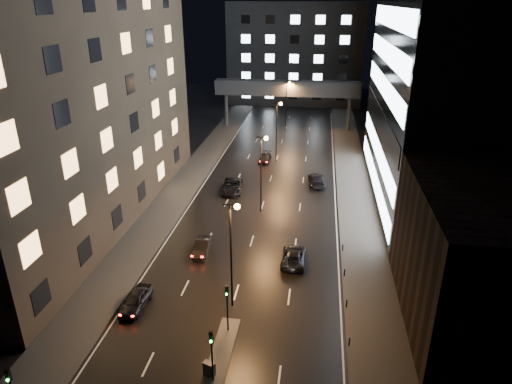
% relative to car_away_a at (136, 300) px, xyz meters
% --- Properties ---
extents(ground, '(160.00, 160.00, 0.00)m').
position_rel_car_away_a_xyz_m(ground, '(8.49, 33.49, -0.78)').
color(ground, black).
rests_on(ground, ground).
extents(sidewalk_left, '(5.00, 110.00, 0.15)m').
position_rel_car_away_a_xyz_m(sidewalk_left, '(-4.01, 28.49, -0.70)').
color(sidewalk_left, '#383533').
rests_on(sidewalk_left, ground).
extents(sidewalk_right, '(5.00, 110.00, 0.15)m').
position_rel_car_away_a_xyz_m(sidewalk_right, '(20.99, 28.49, -0.70)').
color(sidewalk_right, '#383533').
rests_on(sidewalk_right, ground).
extents(building_left, '(15.00, 48.00, 40.00)m').
position_rel_car_away_a_xyz_m(building_left, '(-14.01, 17.49, 19.22)').
color(building_left, '#2D2319').
rests_on(building_left, ground).
extents(building_right_low, '(10.00, 18.00, 12.00)m').
position_rel_car_away_a_xyz_m(building_right_low, '(28.49, 2.49, 5.22)').
color(building_right_low, black).
rests_on(building_right_low, ground).
extents(building_right_glass, '(20.00, 36.00, 45.00)m').
position_rel_car_away_a_xyz_m(building_right_glass, '(33.49, 29.49, 21.72)').
color(building_right_glass, black).
rests_on(building_right_glass, ground).
extents(building_far, '(34.00, 14.00, 25.00)m').
position_rel_car_away_a_xyz_m(building_far, '(8.49, 91.49, 11.72)').
color(building_far, '#333335').
rests_on(building_far, ground).
extents(skybridge, '(30.00, 3.00, 10.00)m').
position_rel_car_away_a_xyz_m(skybridge, '(8.49, 63.49, 7.56)').
color(skybridge, '#333335').
rests_on(skybridge, ground).
extents(median_island, '(1.60, 8.00, 0.15)m').
position_rel_car_away_a_xyz_m(median_island, '(8.79, -4.51, -0.70)').
color(median_island, '#383533').
rests_on(median_island, ground).
extents(traffic_signal_near, '(0.28, 0.34, 4.40)m').
position_rel_car_away_a_xyz_m(traffic_signal_near, '(8.79, -2.02, 2.32)').
color(traffic_signal_near, black).
rests_on(traffic_signal_near, median_island).
extents(traffic_signal_far, '(0.28, 0.34, 4.40)m').
position_rel_car_away_a_xyz_m(traffic_signal_far, '(8.79, -7.52, 2.32)').
color(traffic_signal_far, black).
rests_on(traffic_signal_far, median_island).
extents(bollard_row, '(0.12, 25.12, 0.90)m').
position_rel_car_away_a_xyz_m(bollard_row, '(18.69, -0.01, -0.33)').
color(bollard_row, black).
rests_on(bollard_row, ground).
extents(streetlight_near, '(1.45, 0.50, 10.15)m').
position_rel_car_away_a_xyz_m(streetlight_near, '(8.65, 1.49, 5.72)').
color(streetlight_near, black).
rests_on(streetlight_near, ground).
extents(streetlight_mid_a, '(1.45, 0.50, 10.15)m').
position_rel_car_away_a_xyz_m(streetlight_mid_a, '(8.65, 21.49, 5.72)').
color(streetlight_mid_a, black).
rests_on(streetlight_mid_a, ground).
extents(streetlight_mid_b, '(1.45, 0.50, 10.15)m').
position_rel_car_away_a_xyz_m(streetlight_mid_b, '(8.65, 41.49, 5.72)').
color(streetlight_mid_b, black).
rests_on(streetlight_mid_b, ground).
extents(streetlight_far, '(1.45, 0.50, 10.15)m').
position_rel_car_away_a_xyz_m(streetlight_far, '(8.65, 61.49, 5.72)').
color(streetlight_far, black).
rests_on(streetlight_far, ground).
extents(car_away_a, '(1.97, 4.61, 1.55)m').
position_rel_car_away_a_xyz_m(car_away_a, '(0.00, 0.00, 0.00)').
color(car_away_a, black).
rests_on(car_away_a, ground).
extents(car_away_b, '(1.81, 4.41, 1.42)m').
position_rel_car_away_a_xyz_m(car_away_b, '(3.48, 10.23, -0.07)').
color(car_away_b, black).
rests_on(car_away_b, ground).
extents(car_away_c, '(3.19, 6.10, 1.64)m').
position_rel_car_away_a_xyz_m(car_away_c, '(3.56, 27.50, 0.04)').
color(car_away_c, black).
rests_on(car_away_c, ground).
extents(car_away_d, '(1.99, 4.61, 1.32)m').
position_rel_car_away_a_xyz_m(car_away_d, '(6.64, 41.11, -0.12)').
color(car_away_d, black).
rests_on(car_away_d, ground).
extents(car_toward_a, '(2.48, 5.26, 1.45)m').
position_rel_car_away_a_xyz_m(car_toward_a, '(13.51, 9.57, -0.05)').
color(car_toward_a, black).
rests_on(car_toward_a, ground).
extents(car_toward_b, '(2.84, 5.74, 1.60)m').
position_rel_car_away_a_xyz_m(car_toward_b, '(15.49, 31.92, 0.03)').
color(car_toward_b, black).
rests_on(car_toward_b, ground).
extents(utility_cabinet, '(0.97, 0.73, 1.10)m').
position_rel_car_away_a_xyz_m(utility_cabinet, '(8.39, -6.99, -0.08)').
color(utility_cabinet, '#4A4A4D').
rests_on(utility_cabinet, median_island).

